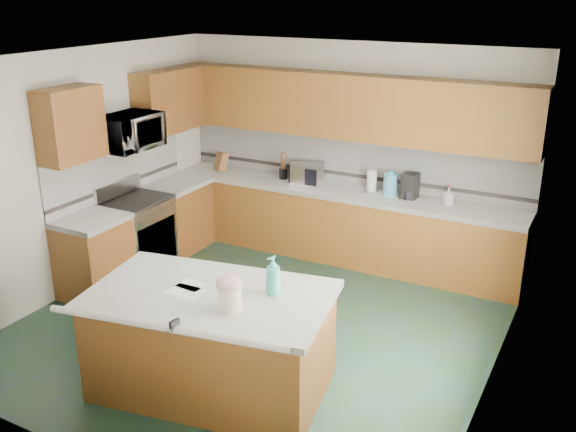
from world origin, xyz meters
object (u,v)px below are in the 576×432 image
Objects in this scene: knife_block at (221,161)px; soap_bottle_island at (273,275)px; island_base at (212,344)px; treat_jar at (229,298)px; toaster_oven at (307,174)px; island_top at (210,296)px; coffee_maker at (410,186)px.

soap_bottle_island is at bearing -29.77° from knife_block.
treat_jar is (0.31, -0.17, 0.59)m from island_base.
knife_block is 1.32m from toaster_oven.
island_top is 8.11× the size of knife_block.
island_base is 7.71× the size of knife_block.
treat_jar is 0.44m from soap_bottle_island.
island_top is at bearing 0.00° from island_base.
treat_jar is at bearing -38.17° from island_base.
island_top is 0.57m from soap_bottle_island.
toaster_oven is at bearing 126.81° from soap_bottle_island.
treat_jar is at bearing -94.08° from coffee_maker.
toaster_oven is (1.32, 0.00, 0.00)m from knife_block.
coffee_maker is (1.35, 0.03, 0.03)m from toaster_oven.
island_base is 6.28× the size of coffee_maker.
island_top is 3.25m from toaster_oven.
toaster_oven is at bearing 91.99° from island_top.
island_top is at bearing -99.78° from coffee_maker.
treat_jar is 4.06m from knife_block.
island_base is 5.67× the size of soap_bottle_island.
toaster_oven is at bearing 91.99° from island_base.
island_base is at bearing 153.25° from treat_jar.
treat_jar is 0.60× the size of soap_bottle_island.
soap_bottle_island is (0.17, 0.40, 0.07)m from treat_jar.
knife_block is (-1.99, 3.17, 0.61)m from island_base.
knife_block reaches higher than toaster_oven.
island_top is 5.97× the size of soap_bottle_island.
toaster_oven is 1.35m from coffee_maker.
treat_jar is 3.48m from toaster_oven.
toaster_oven is (-0.98, 3.34, 0.02)m from treat_jar.
coffee_maker reaches higher than treat_jar.
treat_jar is 3.39m from coffee_maker.
treat_jar reaches higher than island_top.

